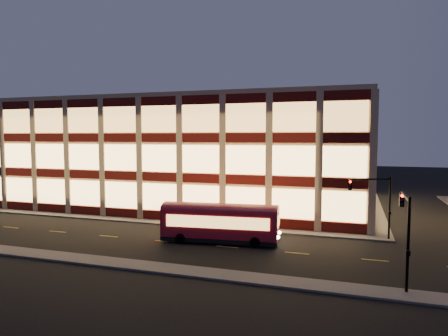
% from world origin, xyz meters
% --- Properties ---
extents(ground, '(200.00, 200.00, 0.00)m').
position_xyz_m(ground, '(0.00, 0.00, 0.00)').
color(ground, black).
rests_on(ground, ground).
extents(sidewalk_office_south, '(54.00, 2.00, 0.15)m').
position_xyz_m(sidewalk_office_south, '(-3.00, 1.00, 0.07)').
color(sidewalk_office_south, '#514F4C').
rests_on(sidewalk_office_south, ground).
extents(sidewalk_office_east, '(2.00, 30.00, 0.15)m').
position_xyz_m(sidewalk_office_east, '(23.00, 17.00, 0.07)').
color(sidewalk_office_east, '#514F4C').
rests_on(sidewalk_office_east, ground).
extents(sidewalk_near, '(100.00, 2.00, 0.15)m').
position_xyz_m(sidewalk_near, '(0.00, -13.00, 0.07)').
color(sidewalk_near, '#514F4C').
rests_on(sidewalk_near, ground).
extents(office_building, '(50.45, 30.45, 14.50)m').
position_xyz_m(office_building, '(-2.91, 16.91, 7.25)').
color(office_building, tan).
rests_on(office_building, ground).
extents(traffic_signal_far, '(3.79, 1.87, 6.00)m').
position_xyz_m(traffic_signal_far, '(22.21, 0.24, 4.11)').
color(traffic_signal_far, black).
rests_on(traffic_signal_far, ground).
extents(traffic_signal_near, '(0.32, 4.45, 6.00)m').
position_xyz_m(traffic_signal_near, '(23.50, -11.03, 4.13)').
color(traffic_signal_near, black).
rests_on(traffic_signal_near, ground).
extents(trolley_bus, '(10.73, 3.75, 3.56)m').
position_xyz_m(trolley_bus, '(8.86, -4.66, 1.97)').
color(trolley_bus, maroon).
rests_on(trolley_bus, ground).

